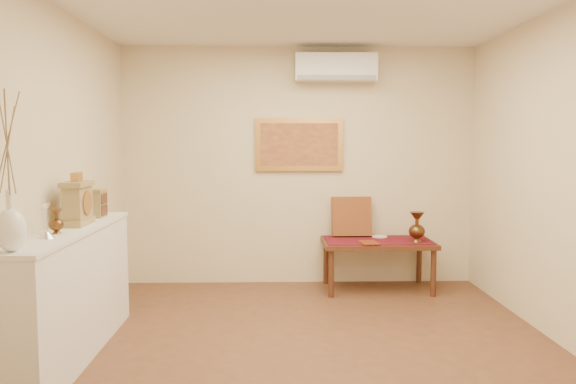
{
  "coord_description": "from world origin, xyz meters",
  "views": [
    {
      "loc": [
        -0.29,
        -4.17,
        1.62
      ],
      "look_at": [
        -0.15,
        1.15,
        1.15
      ],
      "focal_mm": 35.0,
      "sensor_mm": 36.0,
      "label": 1
    }
  ],
  "objects_px": {
    "brass_urn_tall": "(417,223)",
    "display_ledge": "(70,293)",
    "low_table": "(378,246)",
    "mantel_clock": "(78,203)",
    "white_vase": "(8,173)",
    "wooden_chest": "(95,203)"
  },
  "relations": [
    {
      "from": "mantel_clock",
      "to": "display_ledge",
      "type": "bearing_deg",
      "value": -93.44
    },
    {
      "from": "white_vase",
      "to": "wooden_chest",
      "type": "bearing_deg",
      "value": 89.77
    },
    {
      "from": "brass_urn_tall",
      "to": "display_ledge",
      "type": "xyz_separation_m",
      "value": [
        -3.07,
        -1.75,
        -0.26
      ]
    },
    {
      "from": "wooden_chest",
      "to": "low_table",
      "type": "distance_m",
      "value": 3.0
    },
    {
      "from": "display_ledge",
      "to": "wooden_chest",
      "type": "height_order",
      "value": "wooden_chest"
    },
    {
      "from": "brass_urn_tall",
      "to": "display_ledge",
      "type": "relative_size",
      "value": 0.2
    },
    {
      "from": "brass_urn_tall",
      "to": "low_table",
      "type": "distance_m",
      "value": 0.5
    },
    {
      "from": "brass_urn_tall",
      "to": "mantel_clock",
      "type": "height_order",
      "value": "mantel_clock"
    },
    {
      "from": "mantel_clock",
      "to": "white_vase",
      "type": "bearing_deg",
      "value": -90.97
    },
    {
      "from": "white_vase",
      "to": "display_ledge",
      "type": "relative_size",
      "value": 0.46
    },
    {
      "from": "white_vase",
      "to": "mantel_clock",
      "type": "distance_m",
      "value": 1.12
    },
    {
      "from": "display_ledge",
      "to": "mantel_clock",
      "type": "xyz_separation_m",
      "value": [
        0.01,
        0.19,
        0.66
      ]
    },
    {
      "from": "white_vase",
      "to": "wooden_chest",
      "type": "distance_m",
      "value": 1.58
    },
    {
      "from": "white_vase",
      "to": "mantel_clock",
      "type": "relative_size",
      "value": 2.27
    },
    {
      "from": "white_vase",
      "to": "mantel_clock",
      "type": "bearing_deg",
      "value": 89.03
    },
    {
      "from": "white_vase",
      "to": "mantel_clock",
      "type": "xyz_separation_m",
      "value": [
        0.02,
        1.08,
        -0.29
      ]
    },
    {
      "from": "white_vase",
      "to": "brass_urn_tall",
      "type": "bearing_deg",
      "value": 40.6
    },
    {
      "from": "brass_urn_tall",
      "to": "low_table",
      "type": "xyz_separation_m",
      "value": [
        -0.4,
        0.13,
        -0.27
      ]
    },
    {
      "from": "brass_urn_tall",
      "to": "wooden_chest",
      "type": "xyz_separation_m",
      "value": [
        -3.07,
        -1.09,
        0.35
      ]
    },
    {
      "from": "display_ledge",
      "to": "mantel_clock",
      "type": "distance_m",
      "value": 0.69
    },
    {
      "from": "low_table",
      "to": "display_ledge",
      "type": "bearing_deg",
      "value": -144.9
    },
    {
      "from": "mantel_clock",
      "to": "low_table",
      "type": "relative_size",
      "value": 0.34
    }
  ]
}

